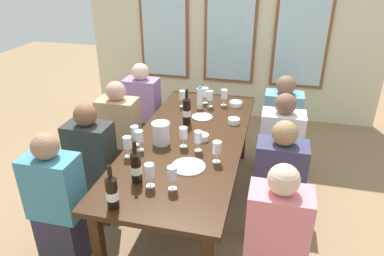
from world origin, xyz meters
name	(u,v)px	position (x,y,z in m)	size (l,w,h in m)	color
ground_plane	(189,206)	(0.00, 0.00, 0.00)	(12.00, 12.00, 0.00)	#8E6E4C
back_wall_with_windows	(231,14)	(0.00, 2.33, 1.45)	(4.14, 0.10, 2.90)	beige
dining_table	(189,145)	(0.00, 0.00, 0.67)	(0.94, 2.26, 0.74)	#331C0D
white_plate_0	(202,117)	(0.02, 0.46, 0.74)	(0.20, 0.20, 0.01)	white
white_plate_1	(188,166)	(0.11, -0.45, 0.74)	(0.26, 0.26, 0.01)	white
metal_pitcher	(161,133)	(-0.21, -0.14, 0.84)	(0.16, 0.16, 0.19)	silver
wine_bottle_0	(136,167)	(-0.19, -0.72, 0.86)	(0.08, 0.08, 0.32)	black
wine_bottle_1	(112,192)	(-0.23, -1.02, 0.86)	(0.08, 0.08, 0.31)	black
wine_bottle_2	(187,110)	(-0.10, 0.29, 0.87)	(0.08, 0.08, 0.34)	black
tasting_bowl_0	(236,104)	(0.30, 0.84, 0.76)	(0.14, 0.14, 0.05)	white
tasting_bowl_1	(234,121)	(0.34, 0.40, 0.77)	(0.11, 0.11, 0.05)	white
tasting_bowl_2	(202,137)	(0.12, 0.00, 0.77)	(0.11, 0.11, 0.05)	white
water_bottle	(200,98)	(-0.06, 0.68, 0.85)	(0.06, 0.06, 0.24)	white
wine_glass_0	(139,137)	(-0.34, -0.29, 0.86)	(0.07, 0.07, 0.17)	white
wine_glass_1	(224,95)	(0.17, 0.82, 0.86)	(0.07, 0.07, 0.17)	white
wine_glass_2	(172,174)	(0.07, -0.74, 0.86)	(0.07, 0.07, 0.17)	white
wine_glass_3	(183,133)	(-0.01, -0.15, 0.86)	(0.07, 0.07, 0.17)	white
wine_glass_4	(182,96)	(-0.25, 0.69, 0.86)	(0.07, 0.07, 0.17)	white
wine_glass_5	(205,92)	(-0.03, 0.83, 0.86)	(0.07, 0.07, 0.17)	white
wine_glass_6	(198,138)	(0.12, -0.19, 0.86)	(0.07, 0.07, 0.17)	white
wine_glass_7	(150,171)	(-0.09, -0.75, 0.86)	(0.07, 0.07, 0.17)	white
wine_glass_8	(127,143)	(-0.39, -0.41, 0.86)	(0.07, 0.07, 0.17)	white
wine_glass_9	(210,96)	(0.03, 0.75, 0.86)	(0.07, 0.07, 0.17)	white
wine_glass_10	(217,148)	(0.30, -0.33, 0.86)	(0.07, 0.07, 0.17)	white
wine_glass_11	(135,133)	(-0.40, -0.23, 0.86)	(0.07, 0.07, 0.17)	white
seated_person_0	(143,112)	(-0.78, 0.89, 0.53)	(0.38, 0.24, 1.11)	#243134
seated_person_1	(281,129)	(0.78, 0.82, 0.53)	(0.38, 0.24, 1.11)	#222743
seated_person_2	(120,137)	(-0.78, 0.26, 0.53)	(0.38, 0.24, 1.11)	#3A212C
seated_person_3	(279,153)	(0.78, 0.31, 0.53)	(0.38, 0.24, 1.11)	#37223C
seated_person_4	(93,167)	(-0.78, -0.32, 0.53)	(0.38, 0.24, 1.11)	#2A393A
seated_person_5	(278,189)	(0.78, -0.27, 0.53)	(0.38, 0.24, 1.11)	#3A2336
seated_person_6	(57,205)	(-0.78, -0.85, 0.53)	(0.38, 0.24, 1.11)	#322C41
seated_person_7	(275,244)	(0.78, -0.87, 0.53)	(0.38, 0.24, 1.11)	#37383C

